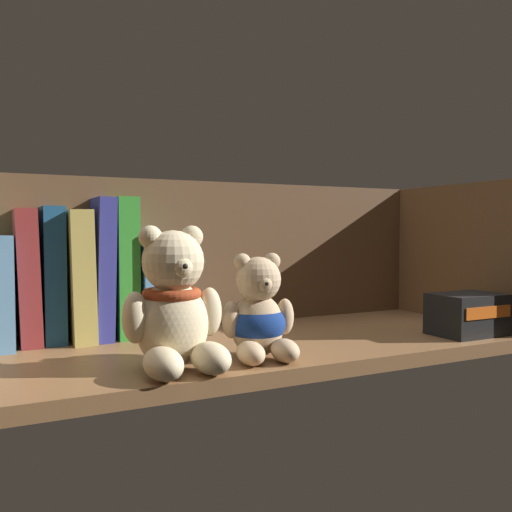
{
  "coord_description": "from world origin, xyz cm",
  "views": [
    {
      "loc": [
        -33.75,
        -70.41,
        18.22
      ],
      "look_at": [
        1.52,
        0.0,
        14.45
      ],
      "focal_mm": 38.5,
      "sensor_mm": 36.0,
      "label": 1
    }
  ],
  "objects_px": {
    "book_2": "(1,291)",
    "teddy_bear_smaller": "(259,317)",
    "book_5": "(77,275)",
    "small_product_box": "(468,314)",
    "book_6": "(100,268)",
    "teddy_bear_larger": "(174,308)",
    "book_8": "(144,283)",
    "book_7": "(122,267)",
    "book_3": "(27,277)",
    "book_4": "(52,274)"
  },
  "relations": [
    {
      "from": "book_5",
      "to": "book_7",
      "type": "xyz_separation_m",
      "value": [
        0.07,
        0.0,
        0.01
      ]
    },
    {
      "from": "book_8",
      "to": "teddy_bear_larger",
      "type": "distance_m",
      "value": 0.24
    },
    {
      "from": "teddy_bear_larger",
      "to": "teddy_bear_smaller",
      "type": "height_order",
      "value": "teddy_bear_larger"
    },
    {
      "from": "teddy_bear_smaller",
      "to": "small_product_box",
      "type": "height_order",
      "value": "teddy_bear_smaller"
    },
    {
      "from": "teddy_bear_larger",
      "to": "teddy_bear_smaller",
      "type": "bearing_deg",
      "value": 3.89
    },
    {
      "from": "book_4",
      "to": "teddy_bear_larger",
      "type": "relative_size",
      "value": 1.17
    },
    {
      "from": "book_5",
      "to": "book_7",
      "type": "height_order",
      "value": "book_7"
    },
    {
      "from": "book_4",
      "to": "book_7",
      "type": "xyz_separation_m",
      "value": [
        0.1,
        0.0,
        0.01
      ]
    },
    {
      "from": "book_2",
      "to": "teddy_bear_smaller",
      "type": "xyz_separation_m",
      "value": [
        0.29,
        -0.23,
        -0.03
      ]
    },
    {
      "from": "book_5",
      "to": "teddy_bear_smaller",
      "type": "xyz_separation_m",
      "value": [
        0.19,
        -0.23,
        -0.04
      ]
    },
    {
      "from": "book_6",
      "to": "teddy_bear_smaller",
      "type": "xyz_separation_m",
      "value": [
        0.15,
        -0.23,
        -0.05
      ]
    },
    {
      "from": "book_2",
      "to": "book_5",
      "type": "distance_m",
      "value": 0.1
    },
    {
      "from": "book_4",
      "to": "teddy_bear_larger",
      "type": "distance_m",
      "value": 0.26
    },
    {
      "from": "book_3",
      "to": "book_7",
      "type": "relative_size",
      "value": 0.91
    },
    {
      "from": "book_6",
      "to": "teddy_bear_smaller",
      "type": "relative_size",
      "value": 1.58
    },
    {
      "from": "book_3",
      "to": "book_6",
      "type": "relative_size",
      "value": 0.92
    },
    {
      "from": "book_4",
      "to": "small_product_box",
      "type": "bearing_deg",
      "value": -22.21
    },
    {
      "from": "book_4",
      "to": "small_product_box",
      "type": "height_order",
      "value": "book_4"
    },
    {
      "from": "small_product_box",
      "to": "book_3",
      "type": "bearing_deg",
      "value": 158.9
    },
    {
      "from": "book_6",
      "to": "book_3",
      "type": "bearing_deg",
      "value": 180.0
    },
    {
      "from": "book_3",
      "to": "book_6",
      "type": "distance_m",
      "value": 0.1
    },
    {
      "from": "teddy_bear_larger",
      "to": "teddy_bear_smaller",
      "type": "xyz_separation_m",
      "value": [
        0.11,
        0.01,
        -0.02
      ]
    },
    {
      "from": "book_7",
      "to": "teddy_bear_smaller",
      "type": "bearing_deg",
      "value": -62.11
    },
    {
      "from": "book_6",
      "to": "small_product_box",
      "type": "xyz_separation_m",
      "value": [
        0.51,
        -0.24,
        -0.07
      ]
    },
    {
      "from": "book_8",
      "to": "teddy_bear_larger",
      "type": "height_order",
      "value": "teddy_bear_larger"
    },
    {
      "from": "book_6",
      "to": "teddy_bear_larger",
      "type": "relative_size",
      "value": 1.25
    },
    {
      "from": "teddy_bear_larger",
      "to": "small_product_box",
      "type": "distance_m",
      "value": 0.47
    },
    {
      "from": "book_5",
      "to": "teddy_bear_larger",
      "type": "bearing_deg",
      "value": -72.81
    },
    {
      "from": "book_3",
      "to": "teddy_bear_larger",
      "type": "xyz_separation_m",
      "value": [
        0.14,
        -0.24,
        -0.02
      ]
    },
    {
      "from": "book_2",
      "to": "book_6",
      "type": "distance_m",
      "value": 0.14
    },
    {
      "from": "small_product_box",
      "to": "book_8",
      "type": "bearing_deg",
      "value": 151.93
    },
    {
      "from": "book_2",
      "to": "book_7",
      "type": "distance_m",
      "value": 0.17
    },
    {
      "from": "book_2",
      "to": "book_5",
      "type": "height_order",
      "value": "book_5"
    },
    {
      "from": "book_5",
      "to": "small_product_box",
      "type": "height_order",
      "value": "book_5"
    },
    {
      "from": "book_3",
      "to": "small_product_box",
      "type": "distance_m",
      "value": 0.66
    },
    {
      "from": "book_2",
      "to": "teddy_bear_smaller",
      "type": "relative_size",
      "value": 1.16
    },
    {
      "from": "book_5",
      "to": "book_8",
      "type": "height_order",
      "value": "book_5"
    },
    {
      "from": "book_7",
      "to": "book_8",
      "type": "distance_m",
      "value": 0.04
    },
    {
      "from": "book_7",
      "to": "book_2",
      "type": "bearing_deg",
      "value": 180.0
    },
    {
      "from": "book_3",
      "to": "book_6",
      "type": "xyz_separation_m",
      "value": [
        0.1,
        0.0,
        0.01
      ]
    },
    {
      "from": "book_2",
      "to": "teddy_bear_larger",
      "type": "xyz_separation_m",
      "value": [
        0.18,
        -0.24,
        -0.01
      ]
    },
    {
      "from": "teddy_bear_smaller",
      "to": "book_3",
      "type": "bearing_deg",
      "value": 138.27
    },
    {
      "from": "book_5",
      "to": "teddy_bear_larger",
      "type": "distance_m",
      "value": 0.25
    },
    {
      "from": "small_product_box",
      "to": "book_5",
      "type": "bearing_deg",
      "value": 156.49
    },
    {
      "from": "book_6",
      "to": "small_product_box",
      "type": "distance_m",
      "value": 0.57
    },
    {
      "from": "book_5",
      "to": "teddy_bear_larger",
      "type": "xyz_separation_m",
      "value": [
        0.07,
        -0.24,
        -0.02
      ]
    },
    {
      "from": "book_2",
      "to": "book_7",
      "type": "xyz_separation_m",
      "value": [
        0.17,
        0.0,
        0.03
      ]
    },
    {
      "from": "book_2",
      "to": "book_7",
      "type": "height_order",
      "value": "book_7"
    },
    {
      "from": "book_4",
      "to": "book_5",
      "type": "bearing_deg",
      "value": 0.0
    },
    {
      "from": "book_8",
      "to": "book_5",
      "type": "bearing_deg",
      "value": 180.0
    }
  ]
}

